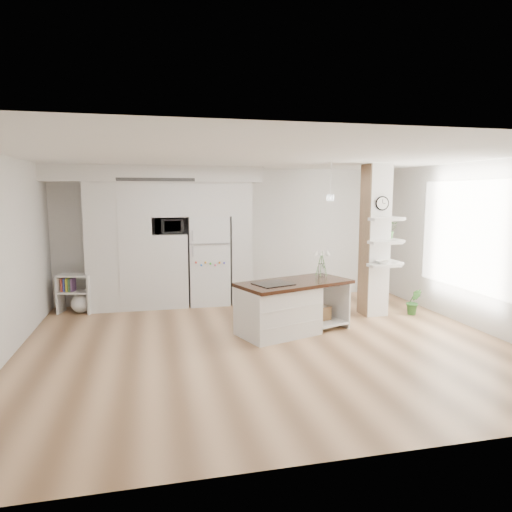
{
  "coord_description": "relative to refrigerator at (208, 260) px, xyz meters",
  "views": [
    {
      "loc": [
        -1.6,
        -6.25,
        2.18
      ],
      "look_at": [
        0.04,
        0.9,
        1.18
      ],
      "focal_mm": 32.0,
      "sensor_mm": 36.0,
      "label": 1
    }
  ],
  "objects": [
    {
      "name": "shelf_plant",
      "position": [
        3.15,
        -1.38,
        0.65
      ],
      "size": [
        0.27,
        0.23,
        0.3
      ],
      "primitive_type": "imported",
      "color": "#306F2C",
      "rests_on": "column"
    },
    {
      "name": "room",
      "position": [
        0.53,
        -2.68,
        0.98
      ],
      "size": [
        7.04,
        6.04,
        2.72
      ],
      "color": "white",
      "rests_on": "ground"
    },
    {
      "name": "decor_bowl",
      "position": [
        2.82,
        -1.78,
        0.13
      ],
      "size": [
        0.22,
        0.22,
        0.05
      ],
      "primitive_type": "imported",
      "color": "white",
      "rests_on": "column"
    },
    {
      "name": "pendant_light",
      "position": [
        2.23,
        -2.53,
        1.24
      ],
      "size": [
        0.12,
        0.12,
        0.1
      ],
      "primitive_type": "cylinder",
      "color": "white",
      "rests_on": "room"
    },
    {
      "name": "window",
      "position": [
        4.0,
        -2.38,
        0.62
      ],
      "size": [
        0.0,
        2.4,
        2.4
      ],
      "primitive_type": "plane",
      "rotation": [
        1.57,
        0.0,
        -1.57
      ],
      "color": "white",
      "rests_on": "room"
    },
    {
      "name": "refrigerator",
      "position": [
        0.0,
        0.0,
        0.0
      ],
      "size": [
        0.78,
        0.69,
        1.75
      ],
      "color": "white",
      "rests_on": "floor"
    },
    {
      "name": "floor",
      "position": [
        0.53,
        -2.68,
        -0.88
      ],
      "size": [
        7.0,
        6.0,
        0.01
      ],
      "primitive_type": "cube",
      "color": "tan",
      "rests_on": "ground"
    },
    {
      "name": "microwave",
      "position": [
        -0.75,
        -0.06,
        0.69
      ],
      "size": [
        0.54,
        0.37,
        0.3
      ],
      "primitive_type": "imported",
      "color": "#2D2D2D",
      "rests_on": "cabinet_wall"
    },
    {
      "name": "floor_plant_b",
      "position": [
        3.17,
        -1.07,
        -0.66
      ],
      "size": [
        0.26,
        0.26,
        0.43
      ],
      "primitive_type": "imported",
      "rotation": [
        0.0,
        0.0,
        0.09
      ],
      "color": "#306F2C",
      "rests_on": "floor"
    },
    {
      "name": "floor_plant_a",
      "position": [
        3.52,
        -1.69,
        -0.63
      ],
      "size": [
        0.32,
        0.29,
        0.48
      ],
      "primitive_type": "imported",
      "rotation": [
        0.0,
        0.0,
        -0.33
      ],
      "color": "#306F2C",
      "rests_on": "floor"
    },
    {
      "name": "bookshelf",
      "position": [
        -2.45,
        -0.19,
        -0.56
      ],
      "size": [
        0.68,
        0.5,
        0.72
      ],
      "rotation": [
        0.0,
        0.0,
        -0.26
      ],
      "color": "silver",
      "rests_on": "floor"
    },
    {
      "name": "cabinet_wall",
      "position": [
        -0.92,
        -0.01,
        0.63
      ],
      "size": [
        4.0,
        0.71,
        2.7
      ],
      "color": "silver",
      "rests_on": "floor"
    },
    {
      "name": "kitchen_island",
      "position": [
        0.91,
        -2.24,
        -0.45
      ],
      "size": [
        1.98,
        1.41,
        1.38
      ],
      "rotation": [
        0.0,
        0.0,
        0.34
      ],
      "color": "silver",
      "rests_on": "floor"
    },
    {
      "name": "column",
      "position": [
        2.9,
        -1.55,
        0.48
      ],
      "size": [
        0.69,
        0.9,
        2.7
      ],
      "color": "silver",
      "rests_on": "floor"
    }
  ]
}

